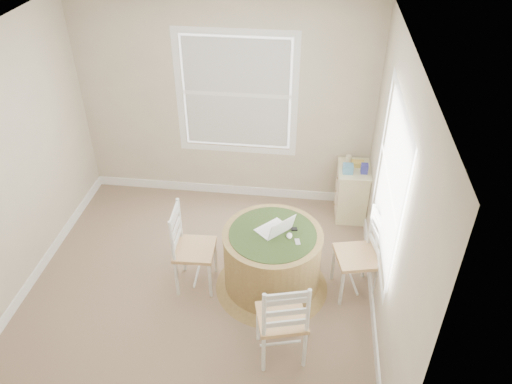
# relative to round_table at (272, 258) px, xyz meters

# --- Properties ---
(room) EXTENTS (3.64, 3.64, 2.64)m
(room) POSITION_rel_round_table_xyz_m (-0.58, 0.01, 0.91)
(room) COLOR #90765B
(room) RESTS_ON ground
(round_table) EXTENTS (1.19, 1.19, 0.72)m
(round_table) POSITION_rel_round_table_xyz_m (0.00, 0.00, 0.00)
(round_table) COLOR olive
(round_table) RESTS_ON ground
(chair_left) EXTENTS (0.42, 0.44, 0.95)m
(chair_left) POSITION_rel_round_table_xyz_m (-0.79, -0.05, 0.08)
(chair_left) COLOR white
(chair_left) RESTS_ON ground
(chair_near) EXTENTS (0.51, 0.49, 0.95)m
(chair_near) POSITION_rel_round_table_xyz_m (0.16, -0.83, 0.08)
(chair_near) COLOR white
(chair_near) RESTS_ON ground
(chair_right) EXTENTS (0.48, 0.50, 0.95)m
(chair_right) POSITION_rel_round_table_xyz_m (0.85, 0.04, 0.08)
(chair_right) COLOR white
(chair_right) RESTS_ON ground
(laptop) EXTENTS (0.42, 0.42, 0.22)m
(laptop) POSITION_rel_round_table_xyz_m (0.02, 0.04, 0.36)
(laptop) COLOR white
(laptop) RESTS_ON round_table
(mouse) EXTENTS (0.07, 0.10, 0.03)m
(mouse) POSITION_rel_round_table_xyz_m (0.16, -0.02, 0.33)
(mouse) COLOR white
(mouse) RESTS_ON round_table
(phone) EXTENTS (0.06, 0.10, 0.02)m
(phone) POSITION_rel_round_table_xyz_m (0.25, -0.10, 0.33)
(phone) COLOR #B7BABF
(phone) RESTS_ON round_table
(keys) EXTENTS (0.07, 0.06, 0.02)m
(keys) POSITION_rel_round_table_xyz_m (0.21, 0.09, 0.33)
(keys) COLOR black
(keys) RESTS_ON round_table
(corner_chest) EXTENTS (0.40, 0.53, 0.69)m
(corner_chest) POSITION_rel_round_table_xyz_m (0.85, 1.38, -0.05)
(corner_chest) COLOR beige
(corner_chest) RESTS_ON ground
(tissue_box) EXTENTS (0.12, 0.12, 0.10)m
(tissue_box) POSITION_rel_round_table_xyz_m (0.78, 1.29, 0.34)
(tissue_box) COLOR #5493C0
(tissue_box) RESTS_ON corner_chest
(box_yellow) EXTENTS (0.15, 0.10, 0.06)m
(box_yellow) POSITION_rel_round_table_xyz_m (0.89, 1.43, 0.32)
(box_yellow) COLOR gold
(box_yellow) RESTS_ON corner_chest
(box_blue) EXTENTS (0.08, 0.08, 0.12)m
(box_blue) POSITION_rel_round_table_xyz_m (0.95, 1.30, 0.35)
(box_blue) COLOR #313395
(box_blue) RESTS_ON corner_chest
(cup_cream) EXTENTS (0.07, 0.07, 0.09)m
(cup_cream) POSITION_rel_round_table_xyz_m (0.79, 1.50, 0.34)
(cup_cream) COLOR beige
(cup_cream) RESTS_ON corner_chest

